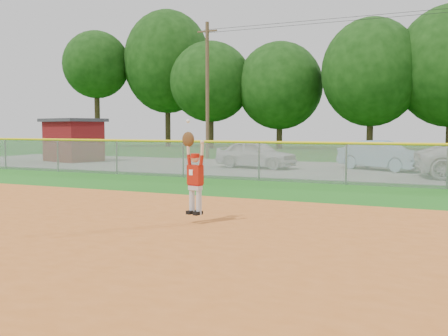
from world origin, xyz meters
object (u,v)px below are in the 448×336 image
Objects in this scene: car_white_a at (256,154)px; ballplayer at (194,174)px; car_blue at (382,155)px; utility_shed at (73,140)px.

car_white_a is 14.75m from ballplayer.
utility_shed is (-17.80, -0.95, 0.60)m from car_blue.
car_blue is 1.04× the size of utility_shed.
ballplayer reaches higher than car_white_a.
car_blue is 2.12× the size of ballplayer.
car_white_a is 11.90m from utility_shed.
car_white_a is 2.05× the size of ballplayer.
utility_shed reaches higher than car_white_a.
utility_shed is at bearing 121.26° from car_blue.
ballplayer is (15.72, -14.60, -0.24)m from utility_shed.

